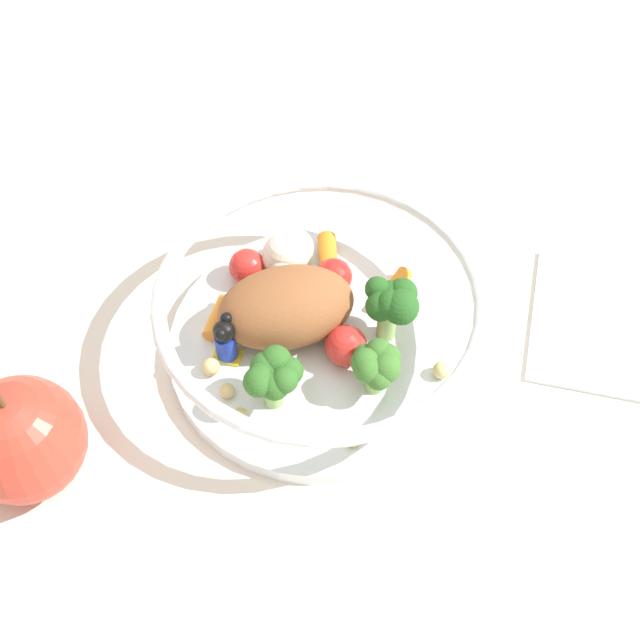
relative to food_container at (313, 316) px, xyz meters
name	(u,v)px	position (x,y,z in m)	size (l,w,h in m)	color
ground_plane	(342,343)	(0.01, -0.02, -0.03)	(2.40, 2.40, 0.00)	silver
food_container	(313,316)	(0.00, 0.00, 0.00)	(0.21, 0.21, 0.06)	white
loose_apple	(21,440)	(-0.13, 0.14, 0.01)	(0.07, 0.07, 0.09)	#BC3828
folded_napkin	(637,330)	(0.06, -0.21, -0.03)	(0.11, 0.14, 0.01)	white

